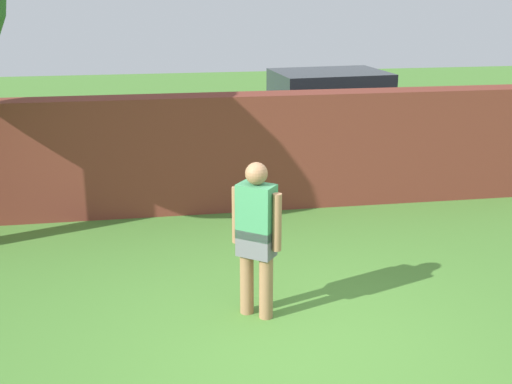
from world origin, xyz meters
name	(u,v)px	position (x,y,z in m)	size (l,w,h in m)	color
ground_plane	(302,343)	(0.00, 0.00, 0.00)	(40.00, 40.00, 0.00)	#4C8433
brick_wall	(138,156)	(-1.50, 4.02, 0.86)	(13.40, 0.50, 1.72)	brown
person	(256,233)	(-0.33, 0.62, 0.90)	(0.45, 0.39, 1.62)	#9E704C
car	(328,118)	(2.01, 6.35, 0.86)	(4.33, 2.20, 1.72)	navy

